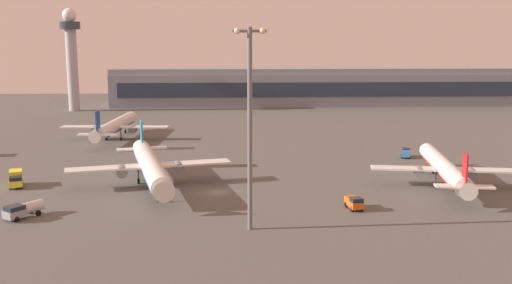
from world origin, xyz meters
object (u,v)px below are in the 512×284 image
Objects in this scene: control_tower at (71,52)px; maintenance_van at (406,153)px; catering_truck at (16,179)px; cargo_loader at (354,202)px; fuel_truck at (23,210)px; airplane_mid_apron at (115,126)px; airplane_near_gate at (445,168)px; airplane_taxiway_distant at (150,166)px; apron_light_west at (250,118)px.

control_tower is 147.43m from maintenance_van.
catering_truck is 64.87m from cargo_loader.
airplane_mid_apron is at bearing -51.83° from fuel_truck.
airplane_near_gate reaches higher than catering_truck.
airplane_mid_apron is 89.38m from cargo_loader.
control_tower is at bearing 117.28° from airplane_mid_apron.
airplane_near_gate is 76.58m from fuel_truck.
airplane_taxiway_distant is at bearing 159.84° from catering_truck.
cargo_loader is (62.30, -18.08, -0.40)m from catering_truck.
apron_light_west is (18.42, -26.91, 12.81)m from airplane_taxiway_distant.
apron_light_west is at bearing 18.33° from cargo_loader.
maintenance_van is 1.03× the size of cargo_loader.
fuel_truck is at bearing -86.18° from airplane_mid_apron.
airplane_mid_apron reaches higher than catering_truck.
catering_truck is at bearing -80.02° from control_tower.
catering_truck is at bearing -146.28° from maintenance_van.
airplane_taxiway_distant is (47.78, -124.14, -19.65)m from control_tower.
airplane_near_gate reaches higher than cargo_loader.
apron_light_west is at bearing 129.30° from catering_truck.
airplane_mid_apron is (-74.59, 56.94, 0.30)m from airplane_near_gate.
fuel_truck is at bearing 34.36° from airplane_taxiway_distant.
airplane_mid_apron reaches higher than fuel_truck.
airplane_near_gate is 57.26m from airplane_taxiway_distant.
control_tower is 166.28m from cargo_loader.
apron_light_west reaches higher than airplane_near_gate.
airplane_taxiway_distant reaches higher than catering_truck.
cargo_loader is at bearing -59.32° from control_tower.
catering_truck is (-84.37, -23.78, 0.40)m from maintenance_van.
control_tower is at bearing -68.60° from cargo_loader.
control_tower is at bearing -82.85° from airplane_taxiway_distant.
fuel_truck is 87.73m from maintenance_van.
maintenance_van is 47.32m from cargo_loader.
airplane_near_gate is 93.84m from airplane_mid_apron.
airplane_near_gate is 25.52m from cargo_loader.
control_tower is 9.33× the size of cargo_loader.
fuel_truck is at bearing 93.71° from catering_truck.
control_tower is 1.38× the size of apron_light_west.
airplane_taxiway_distant reaches higher than airplane_near_gate.
apron_light_west reaches higher than airplane_mid_apron.
airplane_taxiway_distant is 9.22× the size of cargo_loader.
control_tower reaches higher than airplane_mid_apron.
airplane_taxiway_distant reaches higher than maintenance_van.
maintenance_van is at bearing -43.25° from control_tower.
airplane_mid_apron is at bearing 176.69° from maintenance_van.
airplane_taxiway_distant is (-57.17, 3.11, 0.45)m from airplane_near_gate.
control_tower is at bearing -39.86° from fuel_truck.
fuel_truck is at bearing -131.93° from maintenance_van.
control_tower is 165.05m from apron_light_west.
airplane_taxiway_distant reaches higher than fuel_truck.
maintenance_van is (75.91, 43.97, -0.19)m from fuel_truck.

